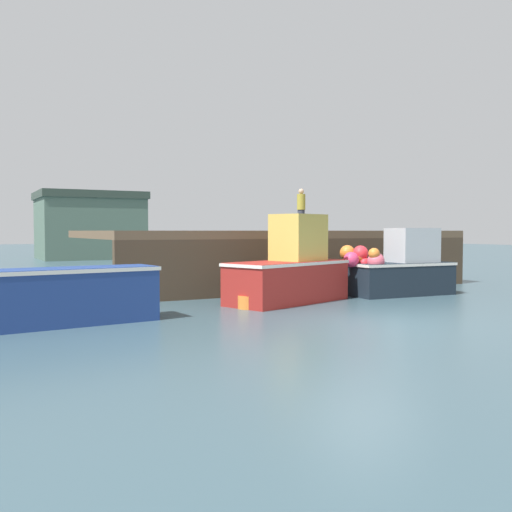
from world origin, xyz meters
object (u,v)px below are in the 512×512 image
at_px(fishing_boat_mid, 400,268).
at_px(dockworker, 301,210).
at_px(mooring_buoy_foreground, 250,297).
at_px(fishing_boat_near_right, 290,271).
at_px(rowboat, 430,284).
at_px(fishing_boat_near_left, 64,295).

bearing_deg(fishing_boat_mid, dockworker, 84.25).
distance_m(fishing_boat_mid, mooring_buoy_foreground, 5.41).
bearing_deg(fishing_boat_near_right, fishing_boat_mid, -1.07).
xyz_separation_m(fishing_boat_mid, mooring_buoy_foreground, (-5.36, -0.57, -0.53)).
height_order(fishing_boat_near_right, rowboat, fishing_boat_near_right).
height_order(fishing_boat_near_left, fishing_boat_near_right, fishing_boat_near_right).
xyz_separation_m(fishing_boat_near_right, rowboat, (5.81, 0.74, -0.67)).
relative_size(fishing_boat_mid, dockworker, 2.10).
height_order(rowboat, dockworker, dockworker).
height_order(fishing_boat_near_left, mooring_buoy_foreground, fishing_boat_near_left).
xyz_separation_m(fishing_boat_near_left, mooring_buoy_foreground, (4.53, 0.48, -0.34)).
height_order(fishing_boat_near_right, dockworker, dockworker).
relative_size(fishing_boat_near_left, fishing_boat_mid, 1.11).
bearing_deg(mooring_buoy_foreground, rowboat, 10.62).
bearing_deg(mooring_buoy_foreground, fishing_boat_near_right, 22.35).
relative_size(fishing_boat_near_left, rowboat, 2.75).
height_order(fishing_boat_near_left, fishing_boat_mid, fishing_boat_mid).
xyz_separation_m(fishing_boat_near_right, mooring_buoy_foreground, (-1.55, -0.64, -0.57)).
bearing_deg(dockworker, rowboat, -77.17).
bearing_deg(fishing_boat_near_left, fishing_boat_near_right, 10.38).
height_order(fishing_boat_near_right, mooring_buoy_foreground, fishing_boat_near_right).
relative_size(fishing_boat_mid, mooring_buoy_foreground, 5.67).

